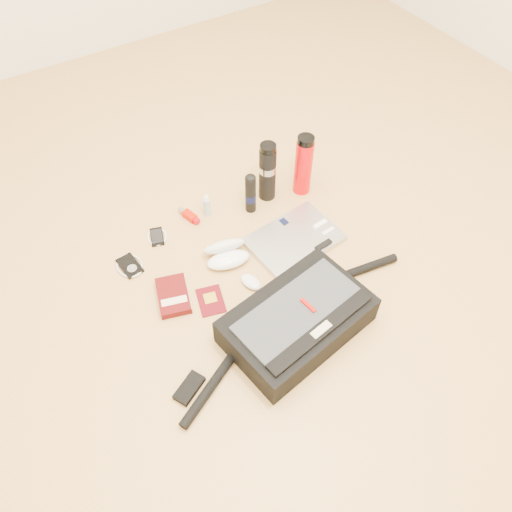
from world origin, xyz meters
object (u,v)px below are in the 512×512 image
Objects in this scene: messenger_bag at (297,321)px; laptop at (295,239)px; thermos_black at (267,172)px; thermos_red at (303,165)px; book at (174,296)px.

messenger_bag is 0.43m from laptop.
thermos_red reaches higher than thermos_black.
messenger_bag reaches higher than book.
book is 0.79m from thermos_red.
book is (-0.31, 0.36, -0.05)m from messenger_bag.
thermos_red is (0.44, 0.59, 0.08)m from messenger_bag.
laptop is 1.36× the size of thermos_black.
thermos_black is (0.05, 0.29, 0.13)m from laptop.
thermos_black reaches higher than laptop.
thermos_red is (0.20, 0.24, 0.13)m from laptop.
thermos_red is at bearing 33.79° from book.
laptop is 1.32× the size of thermos_red.
thermos_black is 0.16m from thermos_red.
thermos_red is at bearing -18.19° from thermos_black.
thermos_black is (0.28, 0.64, 0.08)m from messenger_bag.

